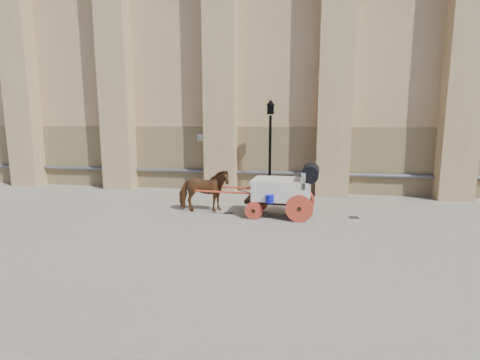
# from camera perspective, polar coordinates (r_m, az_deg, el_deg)

# --- Properties ---
(ground) EXTENTS (90.00, 90.00, 0.00)m
(ground) POSITION_cam_1_polar(r_m,az_deg,el_deg) (13.86, -2.07, -4.82)
(ground) COLOR gray
(ground) RESTS_ON ground
(cathedral) EXTENTS (44.80, 9.20, 19.20)m
(cathedral) POSITION_cam_1_polar(r_m,az_deg,el_deg) (21.68, 8.31, 24.37)
(cathedral) COLOR tan
(cathedral) RESTS_ON ground
(horse) EXTENTS (1.99, 1.15, 1.59)m
(horse) POSITION_cam_1_polar(r_m,az_deg,el_deg) (13.72, -5.54, -1.62)
(horse) COLOR brown
(horse) RESTS_ON ground
(carriage) EXTENTS (4.33, 1.56, 1.87)m
(carriage) POSITION_cam_1_polar(r_m,az_deg,el_deg) (13.05, 6.99, -1.26)
(carriage) COLOR black
(carriage) RESTS_ON ground
(street_lamp) EXTENTS (0.39, 0.39, 4.17)m
(street_lamp) POSITION_cam_1_polar(r_m,az_deg,el_deg) (16.18, 4.61, 5.24)
(street_lamp) COLOR black
(street_lamp) RESTS_ON ground
(drain_grate_near) EXTENTS (0.38, 0.38, 0.01)m
(drain_grate_near) POSITION_cam_1_polar(r_m,az_deg,el_deg) (13.60, -1.75, -5.08)
(drain_grate_near) COLOR black
(drain_grate_near) RESTS_ON ground
(drain_grate_far) EXTENTS (0.33, 0.33, 0.01)m
(drain_grate_far) POSITION_cam_1_polar(r_m,az_deg,el_deg) (13.63, 16.94, -5.47)
(drain_grate_far) COLOR black
(drain_grate_far) RESTS_ON ground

